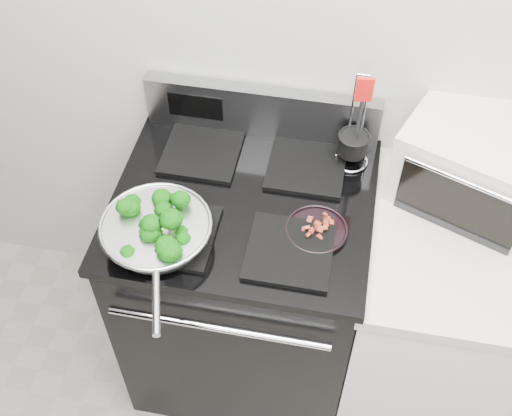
% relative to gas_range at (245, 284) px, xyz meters
% --- Properties ---
extents(back_wall, '(4.00, 0.02, 2.70)m').
position_rel_gas_range_xyz_m(back_wall, '(0.30, 0.34, 0.86)').
color(back_wall, '#B9B6AF').
rests_on(back_wall, ground).
extents(gas_range, '(0.79, 0.69, 1.13)m').
position_rel_gas_range_xyz_m(gas_range, '(0.00, 0.00, 0.00)').
color(gas_range, black).
rests_on(gas_range, floor).
extents(counter, '(0.62, 0.68, 0.92)m').
position_rel_gas_range_xyz_m(counter, '(0.68, -0.00, -0.03)').
color(counter, white).
rests_on(counter, floor).
extents(skillet, '(0.32, 0.49, 0.07)m').
position_rel_gas_range_xyz_m(skillet, '(-0.20, -0.21, 0.51)').
color(skillet, silver).
rests_on(skillet, gas_range).
extents(broccoli_pile, '(0.25, 0.25, 0.09)m').
position_rel_gas_range_xyz_m(broccoli_pile, '(-0.20, -0.21, 0.53)').
color(broccoli_pile, '#043004').
rests_on(broccoli_pile, skillet).
extents(bacon_plate, '(0.18, 0.18, 0.04)m').
position_rel_gas_range_xyz_m(bacon_plate, '(0.23, -0.08, 0.48)').
color(bacon_plate, black).
rests_on(bacon_plate, gas_range).
extents(utensil_holder, '(0.11, 0.11, 0.34)m').
position_rel_gas_range_xyz_m(utensil_holder, '(0.30, 0.22, 0.52)').
color(utensil_holder, silver).
rests_on(utensil_holder, gas_range).
extents(toaster_oven, '(0.54, 0.48, 0.26)m').
position_rel_gas_range_xyz_m(toaster_oven, '(0.68, 0.18, 0.56)').
color(toaster_oven, silver).
rests_on(toaster_oven, counter).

